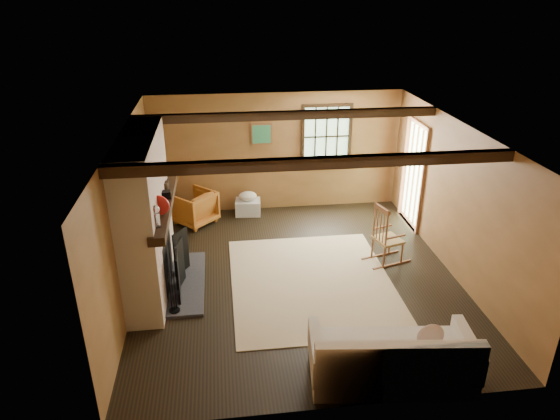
{
  "coord_description": "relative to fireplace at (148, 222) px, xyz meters",
  "views": [
    {
      "loc": [
        -1.12,
        -6.77,
        4.28
      ],
      "look_at": [
        -0.22,
        0.4,
        1.0
      ],
      "focal_mm": 32.0,
      "sensor_mm": 36.0,
      "label": 1
    }
  ],
  "objects": [
    {
      "name": "fireplace",
      "position": [
        0.0,
        0.0,
        0.0
      ],
      "size": [
        1.02,
        2.3,
        2.4
      ],
      "color": "#A86341",
      "rests_on": "ground"
    },
    {
      "name": "rug",
      "position": [
        2.43,
        -0.2,
        -1.1
      ],
      "size": [
        2.5,
        3.0,
        0.01
      ],
      "primitive_type": "cube",
      "color": "#C9B186",
      "rests_on": "ground"
    },
    {
      "name": "sofa",
      "position": [
        2.97,
        -2.4,
        -0.83
      ],
      "size": [
        1.98,
        1.04,
        0.77
      ],
      "rotation": [
        0.0,
        0.0,
        -0.11
      ],
      "color": "beige",
      "rests_on": "ground"
    },
    {
      "name": "rocking_chair",
      "position": [
        3.77,
        0.3,
        -0.67
      ],
      "size": [
        0.83,
        0.58,
        1.04
      ],
      "rotation": [
        0.0,
        0.0,
        1.86
      ],
      "color": "tan",
      "rests_on": "ground"
    },
    {
      "name": "armchair",
      "position": [
        0.55,
        2.21,
        -0.77
      ],
      "size": [
        1.0,
        1.0,
        0.66
      ],
      "primitive_type": "imported",
      "rotation": [
        0.0,
        0.0,
        -2.36
      ],
      "color": "#BF6026",
      "rests_on": "ground"
    },
    {
      "name": "firewood_pile",
      "position": [
        0.32,
        2.55,
        -0.98
      ],
      "size": [
        0.68,
        0.12,
        0.25
      ],
      "color": "brown",
      "rests_on": "ground"
    },
    {
      "name": "ground",
      "position": [
        2.23,
        0.0,
        -1.1
      ],
      "size": [
        5.5,
        5.5,
        0.0
      ],
      "primitive_type": "plane",
      "color": "black",
      "rests_on": "ground"
    },
    {
      "name": "room_envelope",
      "position": [
        2.45,
        0.26,
        0.53
      ],
      "size": [
        5.02,
        5.52,
        2.44
      ],
      "color": "#915D33",
      "rests_on": "ground"
    },
    {
      "name": "laundry_basket",
      "position": [
        1.61,
        2.49,
        -0.95
      ],
      "size": [
        0.53,
        0.42,
        0.3
      ],
      "primitive_type": "cube",
      "rotation": [
        0.0,
        0.0,
        -0.09
      ],
      "color": "silver",
      "rests_on": "ground"
    },
    {
      "name": "basket_pillow",
      "position": [
        1.61,
        2.49,
        -0.71
      ],
      "size": [
        0.41,
        0.36,
        0.18
      ],
      "primitive_type": "ellipsoid",
      "rotation": [
        0.0,
        0.0,
        -0.19
      ],
      "color": "beige",
      "rests_on": "laundry_basket"
    }
  ]
}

